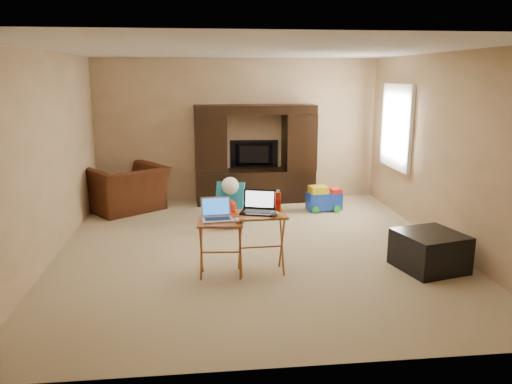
{
  "coord_description": "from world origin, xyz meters",
  "views": [
    {
      "loc": [
        -0.67,
        -6.15,
        2.21
      ],
      "look_at": [
        0.0,
        -0.2,
        0.8
      ],
      "focal_mm": 35.0,
      "sensor_mm": 36.0,
      "label": 1
    }
  ],
  "objects": [
    {
      "name": "wall_left",
      "position": [
        -2.5,
        0.0,
        1.25
      ],
      "size": [
        0.0,
        5.5,
        5.5
      ],
      "primitive_type": "plane",
      "rotation": [
        1.57,
        0.0,
        1.57
      ],
      "color": "tan",
      "rests_on": "ground"
    },
    {
      "name": "tray_table_right",
      "position": [
        -0.01,
        -0.83,
        0.35
      ],
      "size": [
        0.56,
        0.45,
        0.7
      ],
      "primitive_type": "cube",
      "rotation": [
        0.0,
        0.0,
        0.04
      ],
      "color": "#A45E27",
      "rests_on": "floor"
    },
    {
      "name": "window_frame",
      "position": [
        2.46,
        1.55,
        1.4
      ],
      "size": [
        0.06,
        1.14,
        1.34
      ],
      "primitive_type": "cube",
      "color": "white",
      "rests_on": "ground"
    },
    {
      "name": "ottoman",
      "position": [
        1.94,
        -0.94,
        0.22
      ],
      "size": [
        0.82,
        0.82,
        0.44
      ],
      "primitive_type": "cube",
      "rotation": [
        0.0,
        0.0,
        0.24
      ],
      "color": "black",
      "rests_on": "floor"
    },
    {
      "name": "plush_toy",
      "position": [
        -0.27,
        0.91,
        0.22
      ],
      "size": [
        0.4,
        0.33,
        0.44
      ],
      "primitive_type": null,
      "color": "red",
      "rests_on": "floor"
    },
    {
      "name": "child_rocker",
      "position": [
        -0.22,
        1.3,
        0.29
      ],
      "size": [
        0.57,
        0.61,
        0.59
      ],
      "primitive_type": null,
      "rotation": [
        0.0,
        0.0,
        -0.3
      ],
      "color": "teal",
      "rests_on": "floor"
    },
    {
      "name": "mouse_left",
      "position": [
        -0.28,
        -0.95,
        0.67
      ],
      "size": [
        0.12,
        0.15,
        0.05
      ],
      "primitive_type": "ellipsoid",
      "rotation": [
        0.0,
        0.0,
        0.36
      ],
      "color": "white",
      "rests_on": "tray_table_left"
    },
    {
      "name": "laptop_left",
      "position": [
        -0.5,
        -0.85,
        0.76
      ],
      "size": [
        0.36,
        0.31,
        0.24
      ],
      "primitive_type": "cube",
      "rotation": [
        0.0,
        0.0,
        0.09
      ],
      "color": "#A2A2A6",
      "rests_on": "tray_table_left"
    },
    {
      "name": "tray_table_left",
      "position": [
        -0.47,
        -0.88,
        0.32
      ],
      "size": [
        0.52,
        0.43,
        0.64
      ],
      "primitive_type": "cube",
      "rotation": [
        0.0,
        0.0,
        -0.08
      ],
      "color": "#A75328",
      "rests_on": "floor"
    },
    {
      "name": "recliner",
      "position": [
        -1.9,
        2.08,
        0.37
      ],
      "size": [
        1.52,
        1.49,
        0.74
      ],
      "primitive_type": "imported",
      "rotation": [
        0.0,
        0.0,
        3.78
      ],
      "color": "#471D0F",
      "rests_on": "floor"
    },
    {
      "name": "wall_right",
      "position": [
        2.5,
        0.0,
        1.25
      ],
      "size": [
        0.0,
        5.5,
        5.5
      ],
      "primitive_type": "plane",
      "rotation": [
        1.57,
        0.0,
        -1.57
      ],
      "color": "tan",
      "rests_on": "ground"
    },
    {
      "name": "floor",
      "position": [
        0.0,
        0.0,
        0.0
      ],
      "size": [
        5.5,
        5.5,
        0.0
      ],
      "primitive_type": "plane",
      "color": "tan",
      "rests_on": "ground"
    },
    {
      "name": "entertainment_center",
      "position": [
        0.28,
        2.46,
        0.85
      ],
      "size": [
        2.11,
        0.62,
        1.71
      ],
      "primitive_type": "cube",
      "rotation": [
        0.0,
        0.0,
        0.05
      ],
      "color": "black",
      "rests_on": "floor"
    },
    {
      "name": "mouse_right",
      "position": [
        0.12,
        -0.95,
        0.73
      ],
      "size": [
        0.11,
        0.15,
        0.06
      ],
      "primitive_type": "ellipsoid",
      "rotation": [
        0.0,
        0.0,
        -0.1
      ],
      "color": "#3E3F43",
      "rests_on": "tray_table_right"
    },
    {
      "name": "television",
      "position": [
        0.28,
        2.64,
        0.82
      ],
      "size": [
        0.87,
        0.18,
        0.5
      ],
      "primitive_type": "imported",
      "rotation": [
        0.0,
        0.0,
        3.06
      ],
      "color": "black",
      "rests_on": "entertainment_center"
    },
    {
      "name": "ceiling",
      "position": [
        0.0,
        0.0,
        2.5
      ],
      "size": [
        5.5,
        5.5,
        0.0
      ],
      "primitive_type": "plane",
      "rotation": [
        3.14,
        0.0,
        0.0
      ],
      "color": "silver",
      "rests_on": "ground"
    },
    {
      "name": "window_pane",
      "position": [
        2.48,
        1.55,
        1.4
      ],
      "size": [
        0.0,
        1.2,
        1.2
      ],
      "primitive_type": "plane",
      "rotation": [
        1.57,
        0.0,
        -1.57
      ],
      "color": "white",
      "rests_on": "ground"
    },
    {
      "name": "push_toy",
      "position": [
        1.36,
        1.72,
        0.21
      ],
      "size": [
        0.6,
        0.46,
        0.43
      ],
      "primitive_type": null,
      "rotation": [
        0.0,
        0.0,
        0.1
      ],
      "color": "#173ABA",
      "rests_on": "floor"
    },
    {
      "name": "wall_back",
      "position": [
        0.0,
        2.75,
        1.25
      ],
      "size": [
        5.0,
        0.0,
        5.0
      ],
      "primitive_type": "plane",
      "rotation": [
        1.57,
        0.0,
        0.0
      ],
      "color": "tan",
      "rests_on": "ground"
    },
    {
      "name": "laptop_right",
      "position": [
        -0.05,
        -0.81,
        0.82
      ],
      "size": [
        0.44,
        0.39,
        0.24
      ],
      "primitive_type": "cube",
      "rotation": [
        0.0,
        0.0,
        -0.29
      ],
      "color": "black",
      "rests_on": "tray_table_right"
    },
    {
      "name": "wall_front",
      "position": [
        0.0,
        -2.75,
        1.25
      ],
      "size": [
        5.0,
        0.0,
        5.0
      ],
      "primitive_type": "plane",
      "rotation": [
        -1.57,
        0.0,
        0.0
      ],
      "color": "tan",
      "rests_on": "ground"
    },
    {
      "name": "water_bottle",
      "position": [
        0.19,
        -0.75,
        0.81
      ],
      "size": [
        0.07,
        0.07,
        0.22
      ],
      "primitive_type": "cylinder",
      "color": "red",
      "rests_on": "tray_table_right"
    }
  ]
}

